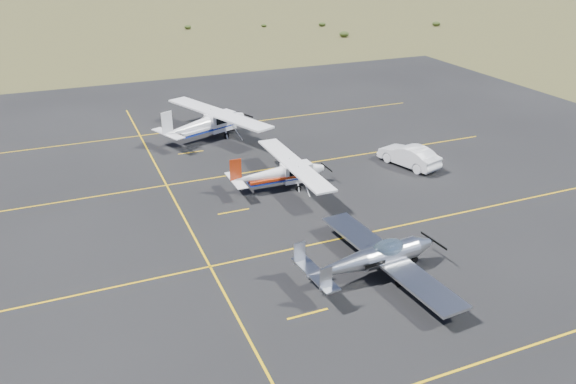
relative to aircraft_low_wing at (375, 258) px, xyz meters
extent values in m
plane|color=#383D1C|center=(-1.32, 1.95, -1.05)|extent=(1600.00, 1600.00, 0.00)
cube|color=black|center=(-1.32, 8.95, -1.05)|extent=(72.00, 72.00, 0.02)
cube|color=silver|center=(0.75, 0.06, -0.22)|extent=(2.44, 10.18, 0.13)
ellipsoid|color=#99BFD8|center=(0.75, 0.06, 0.32)|extent=(1.92, 1.20, 0.92)
cube|color=silver|center=(-3.38, -0.27, 0.10)|extent=(1.05, 3.41, 0.07)
cube|color=silver|center=(-3.45, -1.52, 0.60)|extent=(0.62, 0.12, 1.12)
cube|color=silver|center=(-3.65, 0.94, 0.60)|extent=(0.62, 0.12, 1.12)
cylinder|color=black|center=(2.54, 0.21, -0.85)|extent=(0.39, 0.13, 0.38)
cylinder|color=black|center=(0.64, -1.30, -0.82)|extent=(0.46, 0.16, 0.45)
cylinder|color=black|center=(0.42, 1.38, -0.82)|extent=(0.46, 0.16, 0.45)
cube|color=white|center=(0.80, 11.61, -0.10)|extent=(1.99, 1.05, 1.22)
cube|color=white|center=(0.62, 11.61, 0.53)|extent=(1.46, 9.93, 0.13)
cube|color=black|center=(0.80, 11.61, 0.15)|extent=(1.45, 1.08, 0.50)
cube|color=#B12F0E|center=(-0.37, 11.61, -0.19)|extent=(4.51, 1.08, 0.16)
cube|color=#B12F0E|center=(-3.43, 11.59, 0.76)|extent=(0.77, 0.07, 1.44)
cube|color=white|center=(-3.43, 11.59, 0.04)|extent=(0.69, 2.89, 0.05)
cylinder|color=black|center=(1.98, 11.62, -0.88)|extent=(0.33, 0.09, 0.32)
cylinder|color=black|center=(0.54, 10.66, -0.85)|extent=(0.40, 0.12, 0.40)
cylinder|color=black|center=(0.53, 12.56, -0.85)|extent=(0.40, 0.12, 0.40)
cube|color=white|center=(-0.94, 23.66, 0.10)|extent=(2.70, 2.06, 1.48)
cube|color=white|center=(-1.14, 23.58, 0.87)|extent=(6.04, 11.79, 0.15)
cube|color=black|center=(-0.94, 23.66, 0.41)|extent=(2.11, 1.86, 0.60)
cube|color=white|center=(-2.26, 23.13, -0.01)|extent=(5.55, 3.21, 0.20)
cube|color=white|center=(-5.71, 21.75, 1.14)|extent=(0.89, 0.42, 1.75)
cube|color=white|center=(-5.71, 21.75, 0.27)|extent=(2.06, 3.55, 0.07)
cylinder|color=black|center=(0.38, 24.19, -0.85)|extent=(0.41, 0.25, 0.39)
cylinder|color=black|center=(-0.82, 22.48, -0.80)|extent=(0.50, 0.31, 0.48)
cylinder|color=black|center=(-1.67, 24.61, -0.80)|extent=(0.50, 0.31, 0.48)
imported|color=white|center=(9.74, 11.64, -0.26)|extent=(2.96, 5.03, 1.57)
camera|label=1|loc=(-13.02, -20.15, 14.53)|focal=35.00mm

